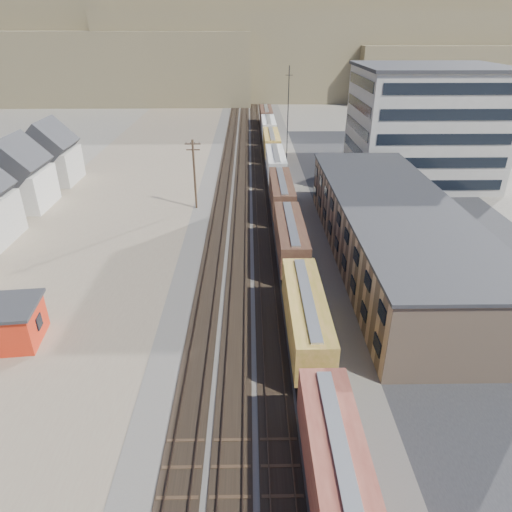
{
  "coord_description": "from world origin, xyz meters",
  "views": [
    {
      "loc": [
        -0.79,
        -20.84,
        24.15
      ],
      "look_at": [
        -0.13,
        20.54,
        3.0
      ],
      "focal_mm": 32.0,
      "sensor_mm": 36.0,
      "label": 1
    }
  ],
  "objects_px": {
    "utility_pole_north": "(194,173)",
    "maintenance_shed": "(17,323)",
    "parked_car_blue": "(425,204)",
    "freight_train": "(278,177)"
  },
  "relations": [
    {
      "from": "freight_train",
      "to": "utility_pole_north",
      "type": "bearing_deg",
      "value": -153.31
    },
    {
      "from": "utility_pole_north",
      "to": "maintenance_shed",
      "type": "distance_m",
      "value": 33.49
    },
    {
      "from": "freight_train",
      "to": "maintenance_shed",
      "type": "height_order",
      "value": "freight_train"
    },
    {
      "from": "parked_car_blue",
      "to": "utility_pole_north",
      "type": "bearing_deg",
      "value": 128.98
    },
    {
      "from": "utility_pole_north",
      "to": "maintenance_shed",
      "type": "height_order",
      "value": "utility_pole_north"
    },
    {
      "from": "freight_train",
      "to": "parked_car_blue",
      "type": "bearing_deg",
      "value": -18.83
    },
    {
      "from": "utility_pole_north",
      "to": "maintenance_shed",
      "type": "relative_size",
      "value": 1.87
    },
    {
      "from": "utility_pole_north",
      "to": "parked_car_blue",
      "type": "xyz_separation_m",
      "value": [
        33.22,
        -0.95,
        -4.51
      ]
    },
    {
      "from": "utility_pole_north",
      "to": "parked_car_blue",
      "type": "bearing_deg",
      "value": -1.64
    },
    {
      "from": "freight_train",
      "to": "maintenance_shed",
      "type": "xyz_separation_m",
      "value": [
        -24.05,
        -37.36,
        -0.93
      ]
    }
  ]
}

